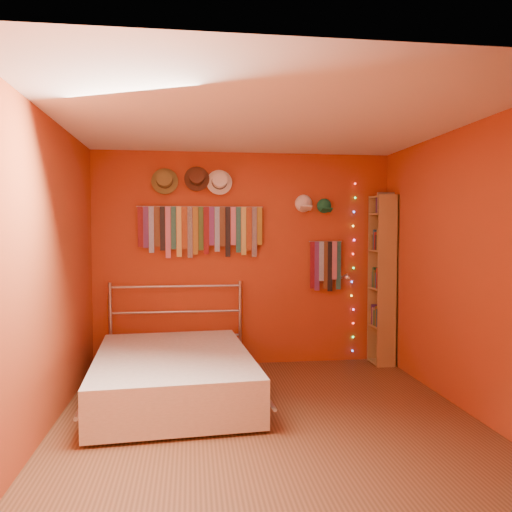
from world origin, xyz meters
name	(u,v)px	position (x,y,z in m)	size (l,w,h in m)	color
ground	(267,418)	(0.00, 0.00, 0.00)	(3.50, 3.50, 0.00)	#55341D
back_wall	(245,259)	(0.00, 1.75, 1.25)	(3.50, 0.02, 2.50)	#A2421A
right_wall	(463,269)	(1.75, 0.00, 1.25)	(0.02, 3.50, 2.50)	#A2421A
left_wall	(48,273)	(-1.75, 0.00, 1.25)	(0.02, 3.50, 2.50)	#A2421A
ceiling	(267,119)	(0.00, 0.00, 2.50)	(3.50, 3.50, 0.02)	white
tie_rack	(201,228)	(-0.51, 1.69, 1.61)	(1.45, 0.03, 0.60)	#A9A9AE
small_tie_rack	(326,264)	(0.97, 1.69, 1.19)	(0.40, 0.03, 0.60)	#A9A9AE
fedora_olive	(165,180)	(-0.92, 1.65, 2.16)	(0.30, 0.17, 0.30)	olive
fedora_brown	(197,178)	(-0.56, 1.65, 2.19)	(0.29, 0.16, 0.29)	#4B291A
fedora_white	(220,181)	(-0.30, 1.65, 2.15)	(0.30, 0.16, 0.29)	white
cap_white	(304,204)	(0.70, 1.70, 1.91)	(0.19, 0.24, 0.19)	white
cap_green	(324,206)	(0.95, 1.70, 1.88)	(0.18, 0.22, 0.18)	#176841
fairy_lights	(353,268)	(1.32, 1.71, 1.14)	(0.06, 0.02, 2.05)	#FF3333
reading_lamp	(346,277)	(1.18, 1.53, 1.04)	(0.07, 0.28, 0.08)	#A9A9AE
bookshelf	(386,279)	(1.66, 1.53, 1.02)	(0.25, 0.34, 2.00)	#9E7D47
bed	(173,374)	(-0.80, 0.60, 0.23)	(1.64, 2.12, 1.00)	#A9A9AE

